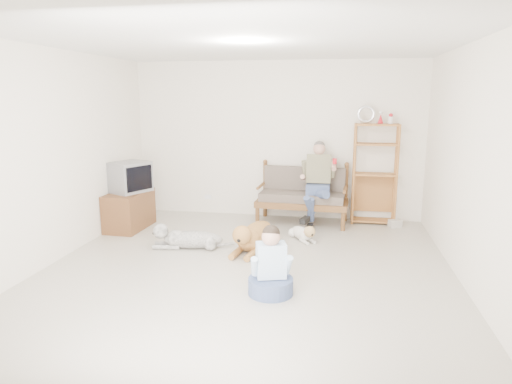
% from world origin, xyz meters
% --- Properties ---
extents(floor, '(5.50, 5.50, 0.00)m').
position_xyz_m(floor, '(0.00, 0.00, 0.00)').
color(floor, '#BCB5A5').
rests_on(floor, ground).
extents(ceiling, '(5.50, 5.50, 0.00)m').
position_xyz_m(ceiling, '(0.00, 0.00, 2.70)').
color(ceiling, white).
rests_on(ceiling, ground).
extents(wall_back, '(5.00, 0.00, 5.00)m').
position_xyz_m(wall_back, '(0.00, 2.75, 1.35)').
color(wall_back, white).
rests_on(wall_back, ground).
extents(wall_front, '(5.00, 0.00, 5.00)m').
position_xyz_m(wall_front, '(0.00, -2.75, 1.35)').
color(wall_front, white).
rests_on(wall_front, ground).
extents(wall_left, '(0.00, 5.50, 5.50)m').
position_xyz_m(wall_left, '(-2.50, 0.00, 1.35)').
color(wall_left, white).
rests_on(wall_left, ground).
extents(wall_right, '(0.00, 5.50, 5.50)m').
position_xyz_m(wall_right, '(2.50, 0.00, 1.35)').
color(wall_right, white).
rests_on(wall_right, ground).
extents(loveseat, '(1.54, 0.79, 0.95)m').
position_xyz_m(loveseat, '(0.50, 2.40, 0.49)').
color(loveseat, brown).
rests_on(loveseat, ground).
extents(man, '(0.53, 0.75, 1.22)m').
position_xyz_m(man, '(0.74, 2.16, 0.64)').
color(man, '#4B598A').
rests_on(man, loveseat).
extents(etagere, '(0.74, 0.32, 1.96)m').
position_xyz_m(etagere, '(1.67, 2.55, 0.86)').
color(etagere, '#A36B33').
rests_on(etagere, ground).
extents(book_stack, '(0.23, 0.20, 0.12)m').
position_xyz_m(book_stack, '(2.02, 2.34, 0.06)').
color(book_stack, white).
rests_on(book_stack, ground).
extents(tv_stand, '(0.54, 0.92, 0.60)m').
position_xyz_m(tv_stand, '(-2.23, 1.53, 0.30)').
color(tv_stand, brown).
rests_on(tv_stand, ground).
extents(crt_tv, '(0.67, 0.72, 0.48)m').
position_xyz_m(crt_tv, '(-2.19, 1.57, 0.84)').
color(crt_tv, gray).
rests_on(crt_tv, tv_stand).
extents(wall_outlet, '(0.12, 0.02, 0.08)m').
position_xyz_m(wall_outlet, '(-1.25, 2.73, 0.30)').
color(wall_outlet, white).
rests_on(wall_outlet, ground).
extents(golden_retriever, '(0.52, 1.48, 0.45)m').
position_xyz_m(golden_retriever, '(-0.07, 0.90, 0.18)').
color(golden_retriever, '#B3833E').
rests_on(golden_retriever, ground).
extents(shaggy_dog, '(1.19, 0.42, 0.36)m').
position_xyz_m(shaggy_dog, '(-1.01, 0.74, 0.14)').
color(shaggy_dog, white).
rests_on(shaggy_dog, ground).
extents(terrier, '(0.45, 0.61, 0.26)m').
position_xyz_m(terrier, '(0.60, 1.38, 0.11)').
color(terrier, white).
rests_on(terrier, ground).
extents(child, '(0.49, 0.49, 0.77)m').
position_xyz_m(child, '(0.39, -0.55, 0.28)').
color(child, '#4B598A').
rests_on(child, ground).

